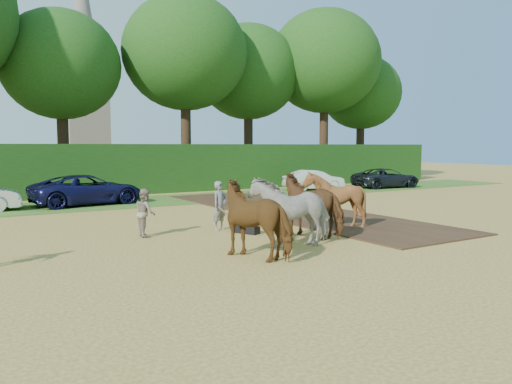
{
  "coord_description": "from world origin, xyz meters",
  "views": [
    {
      "loc": [
        -11.37,
        -10.92,
        2.9
      ],
      "look_at": [
        -2.87,
        2.75,
        1.4
      ],
      "focal_mm": 35.0,
      "sensor_mm": 36.0,
      "label": 1
    }
  ],
  "objects_px": {
    "parked_cars": "(174,187)",
    "spectator_near": "(145,212)",
    "church": "(84,59)",
    "plough_team": "(300,208)"
  },
  "relations": [
    {
      "from": "church",
      "to": "spectator_near",
      "type": "bearing_deg",
      "value": -101.21
    },
    {
      "from": "parked_cars",
      "to": "church",
      "type": "height_order",
      "value": "church"
    },
    {
      "from": "spectator_near",
      "to": "church",
      "type": "xyz_separation_m",
      "value": [
        10.03,
        50.63,
        12.96
      ]
    },
    {
      "from": "plough_team",
      "to": "church",
      "type": "distance_m",
      "value": 55.58
    },
    {
      "from": "parked_cars",
      "to": "church",
      "type": "distance_m",
      "value": 43.35
    },
    {
      "from": "parked_cars",
      "to": "spectator_near",
      "type": "bearing_deg",
      "value": -117.29
    },
    {
      "from": "plough_team",
      "to": "church",
      "type": "xyz_separation_m",
      "value": [
        6.21,
        53.75,
        12.73
      ]
    },
    {
      "from": "spectator_near",
      "to": "parked_cars",
      "type": "relative_size",
      "value": 0.04
    },
    {
      "from": "plough_team",
      "to": "parked_cars",
      "type": "xyz_separation_m",
      "value": [
        1.12,
        12.71,
        -0.3
      ]
    },
    {
      "from": "spectator_near",
      "to": "parked_cars",
      "type": "xyz_separation_m",
      "value": [
        4.95,
        9.59,
        -0.07
      ]
    }
  ]
}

